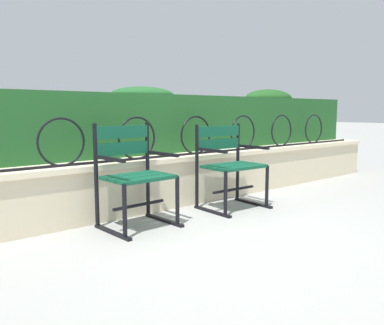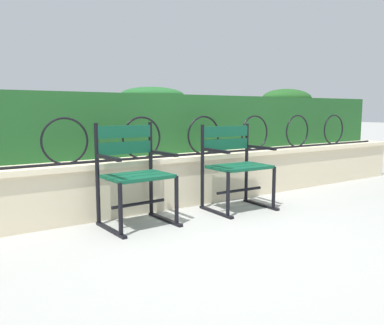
% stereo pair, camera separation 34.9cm
% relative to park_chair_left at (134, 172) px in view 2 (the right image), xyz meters
% --- Properties ---
extents(ground_plane, '(60.00, 60.00, 0.00)m').
position_rel_park_chair_left_xyz_m(ground_plane, '(0.43, -0.39, -0.47)').
color(ground_plane, '#9E9E99').
extents(stone_wall, '(7.86, 0.41, 0.53)m').
position_rel_park_chair_left_xyz_m(stone_wall, '(0.43, 0.42, -0.20)').
color(stone_wall, beige).
rests_on(stone_wall, ground).
extents(iron_arch_fence, '(7.31, 0.02, 0.42)m').
position_rel_park_chair_left_xyz_m(iron_arch_fence, '(0.28, 0.34, 0.25)').
color(iron_arch_fence, black).
rests_on(iron_arch_fence, stone_wall).
extents(hedge_row, '(7.71, 0.55, 0.78)m').
position_rel_park_chair_left_xyz_m(hedge_row, '(0.49, 0.87, 0.41)').
color(hedge_row, '#1E5123').
rests_on(hedge_row, stone_wall).
extents(park_chair_left, '(0.60, 0.54, 0.90)m').
position_rel_park_chair_left_xyz_m(park_chair_left, '(0.00, 0.00, 0.00)').
color(park_chair_left, '#0F4C33').
rests_on(park_chair_left, ground).
extents(park_chair_right, '(0.64, 0.54, 0.86)m').
position_rel_park_chair_left_xyz_m(park_chair_right, '(1.11, -0.05, -0.00)').
color(park_chair_right, '#0F4C33').
rests_on(park_chair_right, ground).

